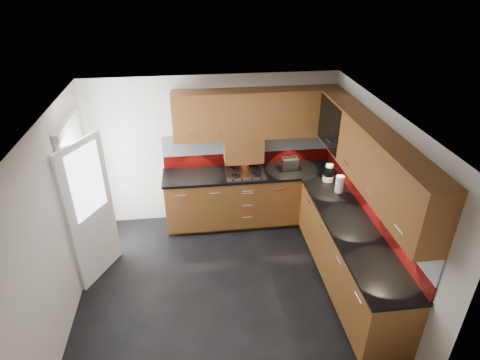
{
  "coord_description": "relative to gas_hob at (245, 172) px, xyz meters",
  "views": [
    {
      "loc": [
        -0.31,
        -3.96,
        3.88
      ],
      "look_at": [
        0.27,
        0.65,
        1.28
      ],
      "focal_mm": 30.0,
      "sensor_mm": 36.0,
      "label": 1
    }
  ],
  "objects": [
    {
      "name": "room",
      "position": [
        -0.45,
        -1.47,
        0.54
      ],
      "size": [
        4.0,
        3.8,
        2.64
      ],
      "color": "black"
    },
    {
      "name": "base_cabinets",
      "position": [
        0.62,
        -0.75,
        -0.52
      ],
      "size": [
        2.7,
        3.2,
        0.95
      ],
      "color": "#613015",
      "rests_on": "room"
    },
    {
      "name": "countertop",
      "position": [
        0.6,
        -0.77,
        -0.04
      ],
      "size": [
        2.72,
        3.22,
        0.04
      ],
      "color": "black",
      "rests_on": "base_cabinets"
    },
    {
      "name": "backsplash",
      "position": [
        0.83,
        -0.54,
        0.25
      ],
      "size": [
        2.7,
        3.2,
        0.54
      ],
      "color": "#660B09",
      "rests_on": "countertop"
    },
    {
      "name": "upper_cabinets",
      "position": [
        0.78,
        -0.69,
        0.88
      ],
      "size": [
        2.5,
        3.2,
        0.72
      ],
      "color": "#613015",
      "rests_on": "room"
    },
    {
      "name": "extractor_hood",
      "position": [
        0.0,
        0.17,
        0.32
      ],
      "size": [
        0.6,
        0.33,
        0.4
      ],
      "primitive_type": "cube",
      "color": "#613015",
      "rests_on": "room"
    },
    {
      "name": "glass_cabinet",
      "position": [
        1.26,
        -0.4,
        0.91
      ],
      "size": [
        0.32,
        0.8,
        0.66
      ],
      "color": "black",
      "rests_on": "room"
    },
    {
      "name": "back_door",
      "position": [
        -2.23,
        -0.72,
        0.08
      ],
      "size": [
        0.42,
        1.19,
        2.04
      ],
      "color": "white",
      "rests_on": "room"
    },
    {
      "name": "gas_hob",
      "position": [
        0.0,
        0.0,
        0.0
      ],
      "size": [
        0.61,
        0.53,
        0.05
      ],
      "color": "silver",
      "rests_on": "countertop"
    },
    {
      "name": "utensil_pot",
      "position": [
        0.05,
        0.24,
        0.08
      ],
      "size": [
        0.12,
        0.12,
        0.43
      ],
      "color": "#DB4C14",
      "rests_on": "countertop"
    },
    {
      "name": "toaster",
      "position": [
        0.72,
        0.07,
        0.07
      ],
      "size": [
        0.27,
        0.18,
        0.19
      ],
      "color": "silver",
      "rests_on": "countertop"
    },
    {
      "name": "food_processor",
      "position": [
        1.2,
        -0.39,
        0.11
      ],
      "size": [
        0.16,
        0.16,
        0.27
      ],
      "color": "white",
      "rests_on": "countertop"
    },
    {
      "name": "paper_towel",
      "position": [
        1.25,
        -0.73,
        0.11
      ],
      "size": [
        0.13,
        0.13,
        0.25
      ],
      "primitive_type": "cylinder",
      "rotation": [
        0.0,
        0.0,
        0.06
      ],
      "color": "white",
      "rests_on": "countertop"
    },
    {
      "name": "orange_cloth",
      "position": [
        1.19,
        -0.39,
        -0.01
      ],
      "size": [
        0.14,
        0.13,
        0.01
      ],
      "primitive_type": "cube",
      "rotation": [
        0.0,
        0.0,
        -0.08
      ],
      "color": "orange",
      "rests_on": "countertop"
    }
  ]
}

